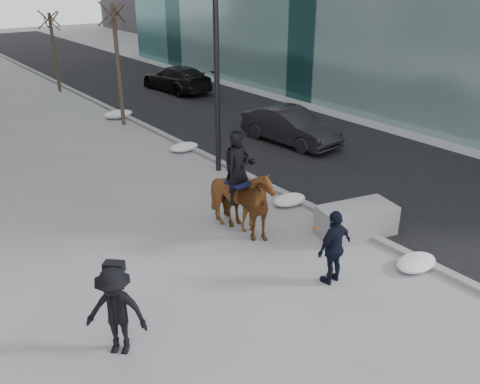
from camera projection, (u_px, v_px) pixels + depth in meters
ground at (270, 266)px, 12.08m from camera, size 120.00×120.00×0.00m
road at (247, 123)px, 23.25m from camera, size 8.00×90.00×0.01m
curb at (171, 138)px, 21.04m from camera, size 0.25×90.00×0.12m
planter at (356, 220)px, 13.38m from camera, size 2.19×1.45×0.80m
car_near at (290, 126)px, 20.38m from camera, size 1.92×4.43×1.42m
car_far at (176, 78)px, 29.24m from camera, size 2.40×5.14×1.45m
tree_near at (118, 60)px, 21.96m from camera, size 1.20×1.20×5.79m
tree_far at (54, 49)px, 28.45m from camera, size 1.20×1.20×4.80m
mounted_left at (241, 199)px, 13.14m from camera, size 1.10×2.18×2.75m
mounted_right at (241, 192)px, 13.42m from camera, size 1.95×2.04×2.70m
feeder at (334, 247)px, 11.14m from camera, size 1.06×0.90×1.75m
camera_crew at (116, 311)px, 9.04m from camera, size 1.27×1.26×1.75m
lamppost at (216, 21)px, 15.83m from camera, size 0.25×0.82×9.09m
snow_piles at (198, 154)px, 18.95m from camera, size 1.40×17.41×0.36m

